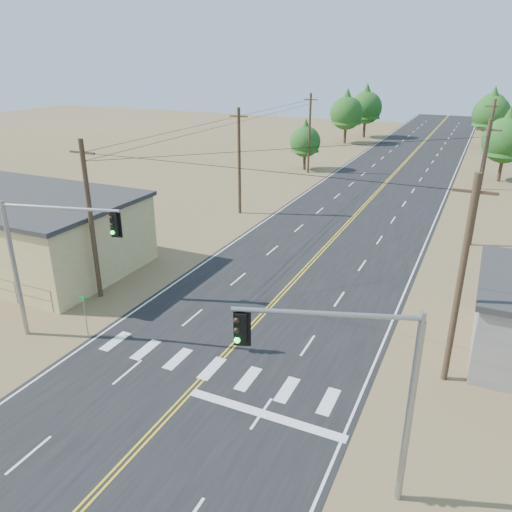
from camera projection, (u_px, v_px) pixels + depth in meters
The scene contains 18 objects.
ground at pixel (102, 487), 17.95m from camera, with size 220.00×220.00×0.00m, color olive.
road at pixel (338, 234), 43.16m from camera, with size 15.00×200.00×0.02m, color black.
building_left at pixel (4, 228), 36.98m from camera, with size 20.00×10.00×5.00m, color #D8C47C.
utility_pole_left_near at pixel (91, 220), 30.22m from camera, with size 1.80×0.30×10.00m.
utility_pole_left_mid at pixel (239, 161), 47.03m from camera, with size 1.80×0.30×10.00m.
utility_pole_left_far at pixel (309, 133), 63.84m from camera, with size 1.80×0.30×10.00m.
utility_pole_right_near at pixel (460, 282), 22.01m from camera, with size 1.80×0.30×10.00m.
utility_pole_right_mid at pixel (480, 183), 38.82m from camera, with size 1.80×0.30×10.00m.
utility_pole_right_far at pixel (488, 144), 55.63m from camera, with size 1.80×0.30×10.00m.
signal_mast_left at pixel (43, 249), 25.53m from camera, with size 6.24×1.82×7.66m.
signal_mast_right at pixel (360, 377), 15.79m from camera, with size 5.60×2.17×7.36m.
street_sign at pixel (85, 310), 27.03m from camera, with size 0.70×0.14×2.37m.
tree_left_near at pixel (305, 138), 65.95m from camera, with size 4.04×4.04×6.74m.
tree_left_mid at pixel (347, 110), 85.24m from camera, with size 5.56×5.56×9.27m.
tree_left_far at pixel (366, 104), 91.53m from camera, with size 5.83×5.83×9.71m.
tree_right_near at pixel (507, 136), 59.15m from camera, with size 5.38×5.38×8.97m.
tree_right_mid at pixel (492, 110), 81.12m from camera, with size 5.91×5.91×9.85m.
tree_right_far at pixel (493, 104), 96.43m from camera, with size 5.36×5.36×8.94m.
Camera 1 is at (10.74, -9.91, 14.44)m, focal length 35.00 mm.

